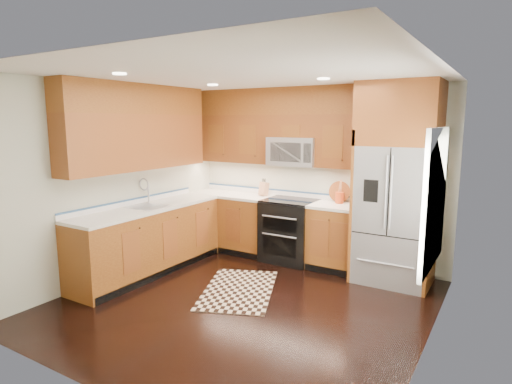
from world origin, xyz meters
The scene contains 16 objects.
ground centered at (0.00, 0.00, 0.00)m, with size 4.00×4.00×0.00m, color black.
wall_back centered at (0.00, 2.00, 1.30)m, with size 4.00×0.02×2.60m, color beige.
wall_left centered at (-2.00, 0.00, 1.30)m, with size 0.02×4.00×2.60m, color beige.
wall_right centered at (2.00, 0.00, 1.30)m, with size 0.02×4.00×2.60m, color beige.
window centered at (1.98, 0.20, 1.40)m, with size 0.04×1.10×1.30m.
base_cabinets centered at (-1.23, 0.90, 0.45)m, with size 2.85×3.00×0.90m.
countertop centered at (-1.09, 1.01, 0.92)m, with size 2.86×3.01×0.04m.
upper_cabinets centered at (-1.15, 1.09, 2.02)m, with size 2.85×3.00×1.15m.
range centered at (-0.25, 1.67, 0.47)m, with size 0.76×0.67×0.95m.
microwave centered at (-0.25, 1.80, 1.66)m, with size 0.76×0.40×0.42m.
refrigerator centered at (1.30, 1.63, 1.30)m, with size 0.98×0.75×2.60m.
sink_faucet centered at (-1.73, 0.23, 0.99)m, with size 0.54×0.44×0.37m.
rug centered at (-0.27, 0.30, 0.01)m, with size 0.84×1.39×0.01m, color black.
knife_block centered at (-0.78, 1.80, 1.05)m, with size 0.11×0.14×0.27m.
utensil_crock centered at (0.47, 1.82, 1.06)m, with size 0.13×0.13×0.34m.
cutting_board centered at (0.43, 1.91, 0.95)m, with size 0.31×0.31×0.02m, color brown.
Camera 1 is at (2.58, -3.97, 2.10)m, focal length 30.00 mm.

